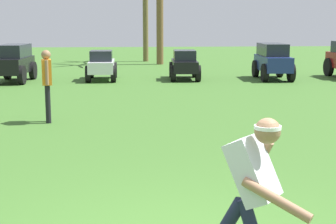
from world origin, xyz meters
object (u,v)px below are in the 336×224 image
at_px(teammate_near_sideline, 47,79).
at_px(parked_car_slot_c, 14,62).
at_px(parked_car_slot_d, 102,65).
at_px(frisbee_thrower, 251,190).
at_px(parked_car_slot_f, 273,60).
at_px(parked_car_slot_e, 184,64).

distance_m(teammate_near_sideline, parked_car_slot_c, 8.20).
xyz_separation_m(teammate_near_sideline, parked_car_slot_c, (-2.31, 7.86, -0.22)).
bearing_deg(parked_car_slot_d, parked_car_slot_c, -175.29).
bearing_deg(frisbee_thrower, parked_car_slot_f, 73.18).
height_order(teammate_near_sideline, parked_car_slot_d, teammate_near_sideline).
bearing_deg(parked_car_slot_c, parked_car_slot_d, 4.71).
distance_m(frisbee_thrower, parked_car_slot_f, 15.71).
height_order(teammate_near_sideline, parked_car_slot_e, teammate_near_sideline).
xyz_separation_m(frisbee_thrower, parked_car_slot_d, (-1.87, 15.27, -0.23)).
bearing_deg(teammate_near_sideline, parked_car_slot_e, 64.24).
bearing_deg(parked_car_slot_c, frisbee_thrower, -71.60).
xyz_separation_m(parked_car_slot_c, parked_car_slot_e, (6.22, 0.23, -0.16)).
relative_size(parked_car_slot_c, parked_car_slot_e, 1.09).
bearing_deg(parked_car_slot_e, frisbee_thrower, -94.59).
height_order(frisbee_thrower, teammate_near_sideline, teammate_near_sideline).
height_order(parked_car_slot_e, parked_car_slot_f, parked_car_slot_f).
bearing_deg(teammate_near_sideline, parked_car_slot_f, 47.49).
relative_size(teammate_near_sideline, parked_car_slot_f, 0.64).
distance_m(frisbee_thrower, parked_car_slot_d, 15.39).
relative_size(frisbee_thrower, parked_car_slot_e, 0.63).
xyz_separation_m(frisbee_thrower, teammate_near_sideline, (-2.68, 7.15, 0.15)).
height_order(frisbee_thrower, parked_car_slot_d, frisbee_thrower).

